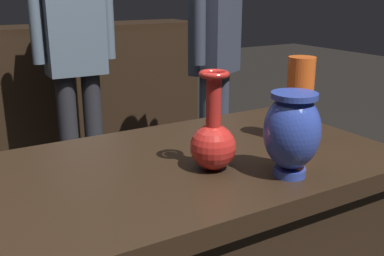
# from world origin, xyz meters

# --- Properties ---
(back_display_shelf) EXTENTS (2.60, 0.40, 0.99)m
(back_display_shelf) POSITION_xyz_m (0.00, 2.20, 0.49)
(back_display_shelf) COLOR black
(back_display_shelf) RESTS_ON ground_plane
(vase_centerpiece) EXTENTS (0.11, 0.11, 0.24)m
(vase_centerpiece) POSITION_xyz_m (0.07, -0.08, 0.88)
(vase_centerpiece) COLOR red
(vase_centerpiece) RESTS_ON display_plinth
(vase_tall_behind) EXTENTS (0.13, 0.13, 0.20)m
(vase_tall_behind) POSITION_xyz_m (0.20, -0.21, 0.91)
(vase_tall_behind) COLOR #2D429E
(vase_tall_behind) RESTS_ON display_plinth
(vase_left_accent) EXTENTS (0.09, 0.09, 0.25)m
(vase_left_accent) POSITION_xyz_m (0.40, -0.03, 0.92)
(vase_left_accent) COLOR #E55B1E
(vase_left_accent) RESTS_ON display_plinth
(visitor_center_back) EXTENTS (0.47, 0.19, 1.54)m
(visitor_center_back) POSITION_xyz_m (0.24, 1.58, 0.90)
(visitor_center_back) COLOR #232328
(visitor_center_back) RESTS_ON ground_plane
(visitor_near_right) EXTENTS (0.41, 0.32, 1.54)m
(visitor_near_right) POSITION_xyz_m (0.94, 1.21, 0.90)
(visitor_near_right) COLOR #333847
(visitor_near_right) RESTS_ON ground_plane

